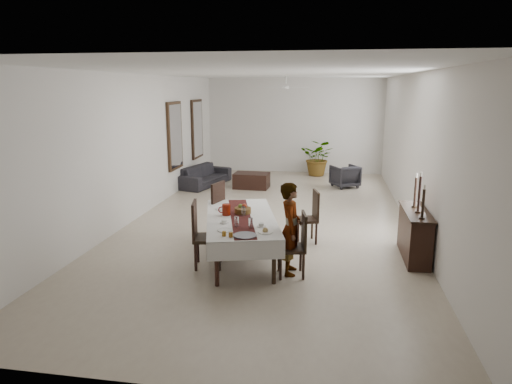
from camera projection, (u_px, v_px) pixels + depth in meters
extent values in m
cube|color=#B9AB93|center=(270.00, 219.00, 10.27)|extent=(6.00, 12.00, 0.00)
cube|color=white|center=(271.00, 73.00, 9.55)|extent=(6.00, 12.00, 0.02)
cube|color=silver|center=(294.00, 126.00, 15.67)|extent=(6.00, 0.02, 3.20)
cube|color=silver|center=(182.00, 235.00, 4.15)|extent=(6.00, 0.02, 3.20)
cube|color=silver|center=(141.00, 146.00, 10.40)|extent=(0.02, 12.00, 3.20)
cube|color=silver|center=(414.00, 152.00, 9.43)|extent=(0.02, 12.00, 3.20)
cube|color=black|center=(241.00, 219.00, 7.81)|extent=(1.54, 2.51, 0.05)
cylinder|color=black|center=(217.00, 264.00, 6.77)|extent=(0.08, 0.08, 0.68)
cylinder|color=black|center=(274.00, 262.00, 6.85)|extent=(0.08, 0.08, 0.68)
cylinder|color=black|center=(216.00, 221.00, 8.93)|extent=(0.08, 0.08, 0.68)
cylinder|color=black|center=(259.00, 220.00, 9.01)|extent=(0.08, 0.08, 0.68)
cube|color=silver|center=(241.00, 217.00, 7.80)|extent=(1.76, 2.73, 0.01)
cube|color=white|center=(208.00, 226.00, 7.78)|extent=(0.65, 2.43, 0.29)
cube|color=white|center=(274.00, 224.00, 7.88)|extent=(0.65, 2.43, 0.29)
cube|color=silver|center=(246.00, 251.00, 6.62)|extent=(1.11, 0.30, 0.29)
cube|color=white|center=(237.00, 207.00, 9.05)|extent=(1.11, 0.30, 0.29)
cube|color=#4F1816|center=(241.00, 217.00, 7.80)|extent=(0.96, 2.44, 0.00)
cylinder|color=maroon|center=(226.00, 210.00, 7.90)|extent=(0.18, 0.18, 0.20)
torus|color=maroon|center=(221.00, 210.00, 7.89)|extent=(0.12, 0.05, 0.12)
cylinder|color=silver|center=(251.00, 223.00, 7.17)|extent=(0.07, 0.07, 0.17)
cylinder|color=white|center=(237.00, 222.00, 7.25)|extent=(0.07, 0.07, 0.17)
cylinder|color=silver|center=(243.00, 212.00, 7.83)|extent=(0.07, 0.07, 0.17)
cylinder|color=silver|center=(261.00, 225.00, 7.25)|extent=(0.09, 0.09, 0.06)
cylinder|color=silver|center=(261.00, 226.00, 7.26)|extent=(0.15, 0.15, 0.01)
cylinder|color=white|center=(224.00, 222.00, 7.43)|extent=(0.09, 0.09, 0.06)
cylinder|color=silver|center=(224.00, 223.00, 7.44)|extent=(0.15, 0.15, 0.01)
cylinder|color=white|center=(265.00, 232.00, 6.97)|extent=(0.23, 0.23, 0.01)
sphere|color=tan|center=(265.00, 230.00, 6.97)|extent=(0.09, 0.09, 0.09)
cylinder|color=silver|center=(225.00, 230.00, 7.06)|extent=(0.23, 0.23, 0.01)
cylinder|color=silver|center=(222.00, 209.00, 8.29)|extent=(0.23, 0.23, 0.01)
cylinder|color=#46454B|center=(245.00, 235.00, 6.80)|extent=(0.35, 0.35, 0.02)
cylinder|color=#8F5514|center=(231.00, 235.00, 6.75)|extent=(0.06, 0.06, 0.07)
cylinder|color=#915E15|center=(224.00, 234.00, 6.80)|extent=(0.06, 0.06, 0.07)
cylinder|color=brown|center=(243.00, 210.00, 8.03)|extent=(0.29, 0.29, 0.10)
sphere|color=maroon|center=(244.00, 206.00, 8.03)|extent=(0.09, 0.09, 0.09)
sphere|color=olive|center=(240.00, 206.00, 8.04)|extent=(0.08, 0.08, 0.08)
cube|color=black|center=(291.00, 248.00, 7.13)|extent=(0.51, 0.51, 0.05)
cylinder|color=black|center=(303.00, 267.00, 7.02)|extent=(0.05, 0.05, 0.43)
cylinder|color=black|center=(301.00, 258.00, 7.36)|extent=(0.05, 0.05, 0.43)
cylinder|color=black|center=(281.00, 267.00, 7.01)|extent=(0.05, 0.05, 0.43)
cylinder|color=black|center=(279.00, 259.00, 7.35)|extent=(0.05, 0.05, 0.43)
cube|color=black|center=(304.00, 230.00, 7.07)|extent=(0.12, 0.43, 0.55)
cube|color=black|center=(305.00, 220.00, 8.69)|extent=(0.52, 0.52, 0.05)
cylinder|color=black|center=(316.00, 234.00, 8.59)|extent=(0.05, 0.05, 0.42)
cylinder|color=black|center=(312.00, 228.00, 8.93)|extent=(0.05, 0.05, 0.42)
cylinder|color=black|center=(298.00, 235.00, 8.55)|extent=(0.05, 0.05, 0.42)
cylinder|color=black|center=(295.00, 229.00, 8.89)|extent=(0.05, 0.05, 0.42)
cube|color=black|center=(316.00, 205.00, 8.64)|extent=(0.15, 0.42, 0.54)
cube|color=black|center=(208.00, 238.00, 7.49)|extent=(0.55, 0.55, 0.05)
cylinder|color=black|center=(198.00, 249.00, 7.73)|extent=(0.05, 0.05, 0.46)
cylinder|color=black|center=(196.00, 257.00, 7.35)|extent=(0.05, 0.05, 0.46)
cylinder|color=black|center=(221.00, 249.00, 7.74)|extent=(0.05, 0.05, 0.46)
cylinder|color=black|center=(219.00, 257.00, 7.36)|extent=(0.05, 0.05, 0.46)
cube|color=black|center=(194.00, 220.00, 7.41)|extent=(0.13, 0.47, 0.60)
cube|color=black|center=(228.00, 215.00, 8.79)|extent=(0.59, 0.59, 0.05)
cylinder|color=black|center=(225.00, 224.00, 9.11)|extent=(0.06, 0.06, 0.47)
cylinder|color=black|center=(215.00, 230.00, 8.76)|extent=(0.06, 0.06, 0.47)
cylinder|color=black|center=(242.00, 227.00, 8.94)|extent=(0.06, 0.06, 0.47)
cylinder|color=black|center=(233.00, 232.00, 8.60)|extent=(0.06, 0.06, 0.47)
cube|color=black|center=(218.00, 198.00, 8.81)|extent=(0.17, 0.47, 0.61)
imported|color=#9A9DA2|center=(291.00, 229.00, 7.17)|extent=(0.39, 0.56, 1.48)
cube|color=black|center=(414.00, 235.00, 7.89)|extent=(0.37, 1.37, 0.82)
cube|color=black|center=(416.00, 211.00, 7.80)|extent=(0.40, 1.43, 0.03)
cylinder|color=black|center=(422.00, 218.00, 7.31)|extent=(0.09, 0.09, 0.03)
cylinder|color=black|center=(423.00, 203.00, 7.25)|extent=(0.05, 0.05, 0.46)
cylinder|color=beige|center=(425.00, 187.00, 7.19)|extent=(0.03, 0.03, 0.07)
cylinder|color=black|center=(418.00, 212.00, 7.66)|extent=(0.09, 0.09, 0.03)
cylinder|color=black|center=(419.00, 194.00, 7.59)|extent=(0.05, 0.05, 0.59)
cylinder|color=white|center=(421.00, 174.00, 7.52)|extent=(0.03, 0.03, 0.07)
cylinder|color=black|center=(414.00, 206.00, 8.01)|extent=(0.09, 0.09, 0.03)
cylinder|color=black|center=(415.00, 192.00, 7.95)|extent=(0.05, 0.05, 0.50)
cylinder|color=beige|center=(417.00, 176.00, 7.89)|extent=(0.03, 0.03, 0.07)
imported|color=#252327|center=(205.00, 176.00, 13.79)|extent=(1.29, 2.16, 0.59)
imported|color=#2A282D|center=(345.00, 176.00, 13.51)|extent=(0.96, 0.97, 0.66)
cube|color=black|center=(252.00, 181.00, 13.41)|extent=(1.03, 0.72, 0.45)
imported|color=#284F1F|center=(318.00, 158.00, 15.22)|extent=(1.31, 1.21, 1.21)
cube|color=black|center=(175.00, 136.00, 12.50)|extent=(0.06, 1.05, 1.85)
cube|color=silver|center=(176.00, 136.00, 12.50)|extent=(0.01, 0.90, 1.70)
cube|color=black|center=(197.00, 129.00, 14.52)|extent=(0.06, 1.05, 1.85)
cube|color=white|center=(198.00, 129.00, 14.51)|extent=(0.01, 0.90, 1.70)
cylinder|color=white|center=(286.00, 80.00, 12.45)|extent=(0.04, 0.04, 0.20)
cylinder|color=white|center=(286.00, 87.00, 12.50)|extent=(0.16, 0.16, 0.08)
cube|color=silver|center=(287.00, 87.00, 12.84)|extent=(0.10, 0.55, 0.01)
cube|color=white|center=(285.00, 87.00, 12.16)|extent=(0.10, 0.55, 0.01)
cube|color=white|center=(299.00, 87.00, 12.44)|extent=(0.55, 0.10, 0.01)
cube|color=silver|center=(273.00, 87.00, 12.56)|extent=(0.55, 0.10, 0.01)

